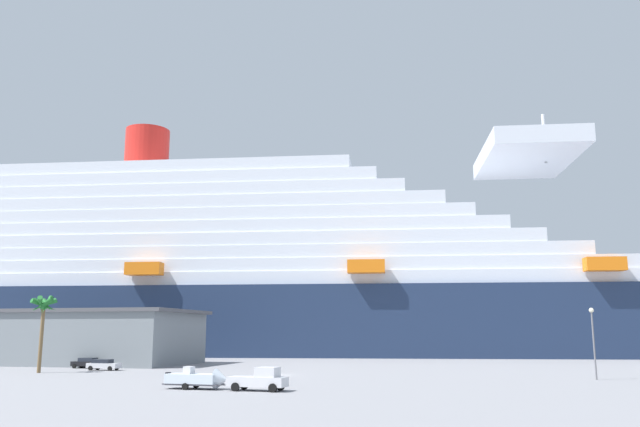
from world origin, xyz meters
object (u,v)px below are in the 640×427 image
(parked_car_black_coupe, at_px, (87,363))
(cruise_ship, at_px, (255,280))
(pickup_truck, at_px, (260,380))
(palm_tree, at_px, (44,310))
(street_lamp, at_px, (593,333))
(parked_car_silver_sedan, at_px, (104,364))
(small_boat_on_trailer, at_px, (200,379))

(parked_car_black_coupe, bearing_deg, cruise_ship, 80.05)
(cruise_ship, bearing_deg, parked_car_black_coupe, -99.95)
(cruise_ship, height_order, pickup_truck, cruise_ship)
(palm_tree, xyz_separation_m, parked_car_black_coupe, (0.35, 11.62, -7.61))
(palm_tree, height_order, street_lamp, palm_tree)
(cruise_ship, xyz_separation_m, parked_car_black_coupe, (-10.08, -57.42, -17.05))
(cruise_ship, bearing_deg, parked_car_silver_sedan, -94.36)
(palm_tree, bearing_deg, parked_car_black_coupe, 88.30)
(parked_car_silver_sedan, bearing_deg, parked_car_black_coupe, 139.03)
(street_lamp, height_order, parked_car_black_coupe, street_lamp)
(parked_car_silver_sedan, bearing_deg, small_boat_on_trailer, -47.33)
(street_lamp, bearing_deg, parked_car_silver_sedan, 173.85)
(cruise_ship, bearing_deg, small_boat_on_trailer, -77.13)
(palm_tree, xyz_separation_m, street_lamp, (71.72, -0.14, -3.08))
(street_lamp, bearing_deg, small_boat_on_trailer, -153.76)
(pickup_truck, xyz_separation_m, palm_tree, (-37.03, 21.05, 7.40))
(street_lamp, xyz_separation_m, parked_car_silver_sedan, (-66.03, 7.11, -4.54))
(cruise_ship, bearing_deg, pickup_truck, -73.55)
(small_boat_on_trailer, relative_size, parked_car_silver_sedan, 1.50)
(small_boat_on_trailer, bearing_deg, cruise_ship, 102.87)
(cruise_ship, bearing_deg, palm_tree, -98.59)
(small_boat_on_trailer, bearing_deg, palm_tree, 146.64)
(cruise_ship, height_order, small_boat_on_trailer, cruise_ship)
(small_boat_on_trailer, height_order, parked_car_silver_sedan, small_boat_on_trailer)
(street_lamp, relative_size, parked_car_silver_sedan, 1.70)
(street_lamp, distance_m, parked_car_black_coupe, 72.48)
(street_lamp, bearing_deg, cruise_ship, 131.54)
(pickup_truck, bearing_deg, cruise_ship, 106.45)
(palm_tree, relative_size, parked_car_black_coupe, 2.36)
(pickup_truck, xyz_separation_m, parked_car_black_coupe, (-36.68, 32.67, -0.21))
(palm_tree, distance_m, parked_car_black_coupe, 13.89)
(cruise_ship, relative_size, pickup_truck, 43.36)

